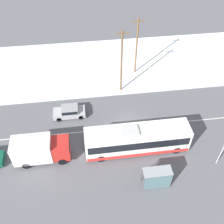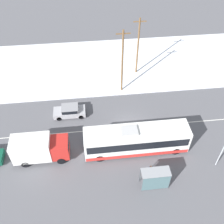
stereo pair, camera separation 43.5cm
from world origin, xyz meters
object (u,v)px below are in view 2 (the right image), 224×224
Objects in this scene: pedestrian_at_stop at (150,169)px; utility_pole_roadside at (122,62)px; city_bus at (136,140)px; box_truck at (39,148)px; bus_shelter at (156,178)px; utility_pole_snowlot at (138,46)px; sedan_car at (70,111)px.

utility_pole_roadside is at bearing 94.28° from pedestrian_at_stop.
city_bus reaches higher than pedestrian_at_stop.
city_bus is 11.09m from utility_pole_roadside.
city_bus is 7.18× the size of pedestrian_at_stop.
city_bus is 10.65m from box_truck.
utility_pole_snowlot reaches higher than bus_shelter.
pedestrian_at_stop is (11.56, -3.55, -0.72)m from box_truck.
pedestrian_at_stop is 18.56m from utility_pole_snowlot.
city_bus reaches higher than box_truck.
box_truck is 1.48× the size of sedan_car.
box_truck is at bearing -134.84° from utility_pole_roadside.
sedan_car is at bearing 126.78° from bus_shelter.
utility_pole_roadside is at bearing 94.38° from bus_shelter.
bus_shelter is at bearing -23.26° from box_truck.
sedan_car is 1.43× the size of bus_shelter.
pedestrian_at_stop is at bearing -85.72° from utility_pole_roadside.
pedestrian_at_stop is 14.68m from utility_pole_roadside.
city_bus is 2.84× the size of sedan_car.
sedan_car is (3.18, 6.37, -0.91)m from box_truck.
utility_pole_roadside is (-0.15, 10.61, 3.23)m from city_bus.
city_bus is at bearing -0.25° from box_truck.
utility_pole_roadside is (-1.06, 14.11, 3.91)m from pedestrian_at_stop.
utility_pole_roadside reaches higher than pedestrian_at_stop.
utility_pole_roadside is (7.33, 4.19, 4.10)m from sedan_car.
box_truck is 15.23m from utility_pole_roadside.
box_truck is at bearing 63.49° from sedan_car.
city_bus is 4.05× the size of bus_shelter.
city_bus is 1.23× the size of utility_pole_roadside.
utility_pole_snowlot is at bearing 85.19° from bus_shelter.
bus_shelter is 19.89m from utility_pole_snowlot.
bus_shelter is 15.96m from utility_pole_roadside.
box_truck reaches higher than sedan_car.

